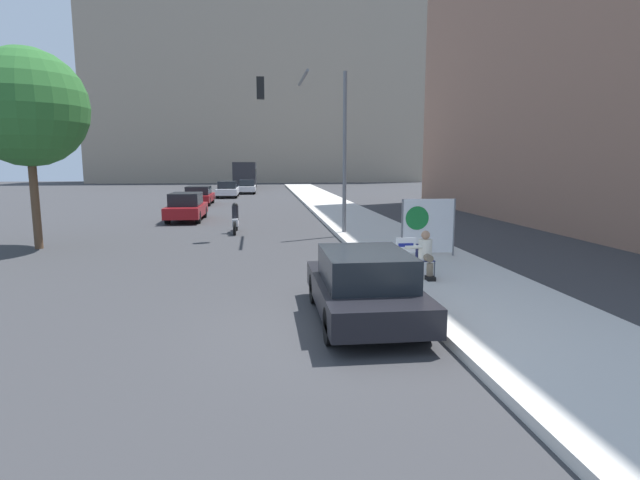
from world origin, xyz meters
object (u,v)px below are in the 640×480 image
(car_on_road_nearest, at_px, (186,207))
(car_on_road_midblock, at_px, (199,195))
(protest_banner, at_px, (428,226))
(traffic_light_pole, at_px, (316,125))
(car_on_road_far_lane, at_px, (247,187))
(street_tree_near_curb, at_px, (27,108))
(car_on_road_distant, at_px, (228,189))
(seated_protester, at_px, (425,253))
(parked_car_curbside, at_px, (364,285))
(city_bus_on_road, at_px, (245,173))
(motorcycle_on_road, at_px, (235,220))

(car_on_road_nearest, xyz_separation_m, car_on_road_midblock, (-0.63, 10.43, -0.05))
(protest_banner, bearing_deg, car_on_road_nearest, 126.55)
(traffic_light_pole, height_order, car_on_road_far_lane, traffic_light_pole)
(street_tree_near_curb, bearing_deg, car_on_road_distant, 79.65)
(protest_banner, bearing_deg, street_tree_near_curb, 163.43)
(seated_protester, distance_m, car_on_road_far_lane, 39.51)
(seated_protester, height_order, car_on_road_distant, car_on_road_distant)
(seated_protester, height_order, car_on_road_nearest, car_on_road_nearest)
(car_on_road_midblock, bearing_deg, parked_car_curbside, -76.88)
(traffic_light_pole, distance_m, street_tree_near_curb, 10.33)
(protest_banner, xyz_separation_m, street_tree_near_curb, (-13.02, 3.87, 3.79))
(car_on_road_distant, bearing_deg, seated_protester, -77.90)
(city_bus_on_road, bearing_deg, seated_protester, -83.04)
(city_bus_on_road, bearing_deg, parked_car_curbside, -85.70)
(motorcycle_on_road, xyz_separation_m, street_tree_near_curb, (-6.78, -3.36, 4.34))
(street_tree_near_curb, bearing_deg, traffic_light_pole, 10.29)
(car_on_road_nearest, bearing_deg, parked_car_curbside, -71.51)
(car_on_road_far_lane, bearing_deg, street_tree_near_curb, -101.20)
(car_on_road_midblock, relative_size, motorcycle_on_road, 2.15)
(protest_banner, xyz_separation_m, car_on_road_nearest, (-9.06, 12.22, -0.37))
(traffic_light_pole, distance_m, car_on_road_nearest, 9.76)
(parked_car_curbside, height_order, car_on_road_distant, car_on_road_distant)
(car_on_road_nearest, distance_m, street_tree_near_curb, 10.14)
(traffic_light_pole, height_order, motorcycle_on_road, traffic_light_pole)
(traffic_light_pole, xyz_separation_m, car_on_road_nearest, (-6.20, 6.51, -3.82))
(car_on_road_midblock, bearing_deg, seated_protester, -71.13)
(seated_protester, xyz_separation_m, motorcycle_on_road, (-5.24, 10.02, -0.23))
(parked_car_curbside, xyz_separation_m, car_on_road_nearest, (-5.94, 17.76, 0.05))
(street_tree_near_curb, bearing_deg, parked_car_curbside, -43.55)
(parked_car_curbside, height_order, car_on_road_midblock, parked_car_curbside)
(city_bus_on_road, xyz_separation_m, motorcycle_on_road, (0.84, -39.79, -1.25))
(motorcycle_on_road, bearing_deg, parked_car_curbside, -76.27)
(seated_protester, height_order, city_bus_on_road, city_bus_on_road)
(car_on_road_far_lane, height_order, city_bus_on_road, city_bus_on_road)
(traffic_light_pole, bearing_deg, protest_banner, -63.40)
(traffic_light_pole, bearing_deg, street_tree_near_curb, -169.71)
(car_on_road_distant, xyz_separation_m, motorcycle_on_road, (1.91, -23.34, -0.16))
(seated_protester, distance_m, car_on_road_midblock, 26.89)
(seated_protester, xyz_separation_m, city_bus_on_road, (-6.08, 49.81, 1.02))
(car_on_road_nearest, distance_m, car_on_road_distant, 18.37)
(car_on_road_nearest, height_order, car_on_road_far_lane, car_on_road_nearest)
(protest_banner, relative_size, car_on_road_far_lane, 0.38)
(car_on_road_far_lane, distance_m, street_tree_near_curb, 33.35)
(motorcycle_on_road, bearing_deg, car_on_road_distant, 94.67)
(motorcycle_on_road, bearing_deg, car_on_road_nearest, 119.44)
(car_on_road_midblock, distance_m, car_on_road_distant, 8.07)
(traffic_light_pole, bearing_deg, car_on_road_nearest, 133.61)
(seated_protester, relative_size, street_tree_near_curb, 0.17)
(car_on_road_nearest, distance_m, car_on_road_midblock, 10.44)
(protest_banner, relative_size, city_bus_on_road, 0.16)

